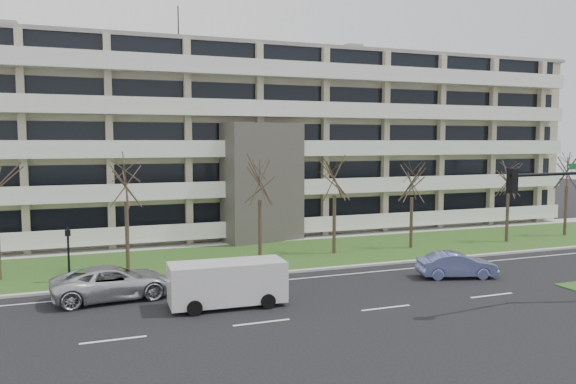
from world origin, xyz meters
name	(u,v)px	position (x,y,z in m)	size (l,w,h in m)	color
ground	(386,308)	(0.00, 0.00, 0.00)	(160.00, 160.00, 0.00)	black
grass_verge	(288,254)	(0.00, 13.00, 0.03)	(90.00, 10.00, 0.06)	#224D19
curb	(317,269)	(0.00, 8.00, 0.06)	(90.00, 0.35, 0.12)	#B2B2AD
sidewalk	(263,240)	(0.00, 18.50, 0.04)	(90.00, 2.00, 0.08)	#B2B2AD
lane_edge_line	(327,276)	(0.00, 6.50, 0.01)	(90.00, 0.12, 0.01)	white
apartment_building	(238,141)	(-0.01, 25.32, 7.61)	(60.50, 15.10, 18.75)	tan
silver_pickup	(114,282)	(-11.63, 5.94, 0.81)	(2.68, 5.81, 1.61)	silver
blue_sedan	(457,265)	(6.68, 3.69, 0.71)	(1.51, 4.33, 1.43)	#6E7BBF
white_van	(229,280)	(-6.69, 2.84, 1.24)	(5.43, 2.38, 2.07)	silver
traffic_signal	(565,215)	(7.73, -2.65, 4.29)	(5.71, 0.91, 6.63)	black
pedestrian_signal	(68,248)	(-13.72, 9.94, 1.94)	(0.29, 0.23, 3.04)	black
tree_2	(126,174)	(-10.52, 11.76, 5.74)	(3.69, 3.69, 7.38)	#382B21
tree_3	(260,176)	(-2.27, 11.99, 5.40)	(3.47, 3.47, 6.94)	#382B21
tree_4	(335,172)	(3.03, 12.11, 5.56)	(3.58, 3.58, 7.16)	#382B21
tree_5	(412,178)	(9.00, 11.95, 5.06)	(3.26, 3.26, 6.52)	#382B21
tree_6	(509,175)	(17.17, 11.55, 5.13)	(3.31, 3.31, 6.61)	#382B21
tree_7	(568,166)	(23.62, 12.20, 5.67)	(3.65, 3.65, 7.30)	#382B21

